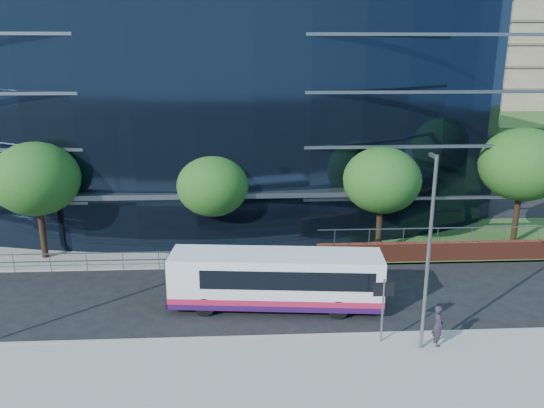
{
  "coord_description": "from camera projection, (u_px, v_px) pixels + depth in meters",
  "views": [
    {
      "loc": [
        -1.09,
        -21.11,
        11.73
      ],
      "look_at": [
        0.44,
        8.0,
        3.46
      ],
      "focal_mm": 35.0,
      "sensor_mm": 36.0,
      "label": 1
    }
  ],
  "objects": [
    {
      "name": "guard_railings",
      "position": [
        122.0,
        256.0,
        29.63
      ],
      "size": [
        24.0,
        0.05,
        1.1
      ],
      "color": "slate",
      "rests_on": "ground"
    },
    {
      "name": "streetlight_east",
      "position": [
        429.0,
        249.0,
        20.54
      ],
      "size": [
        0.15,
        0.77,
        8.0
      ],
      "color": "slate",
      "rests_on": "pavement_near"
    },
    {
      "name": "street_sign",
      "position": [
        383.0,
        297.0,
        21.65
      ],
      "size": [
        0.85,
        0.09,
        2.8
      ],
      "color": "slate",
      "rests_on": "pavement_near"
    },
    {
      "name": "city_bus",
      "position": [
        278.0,
        279.0,
        25.1
      ],
      "size": [
        10.22,
        3.26,
        2.72
      ],
      "rotation": [
        0.0,
        0.0,
        -0.1
      ],
      "color": "silver",
      "rests_on": "ground"
    },
    {
      "name": "pedestrian",
      "position": [
        438.0,
        325.0,
        21.68
      ],
      "size": [
        0.44,
        0.65,
        1.75
      ],
      "primitive_type": "imported",
      "rotation": [
        0.0,
        0.0,
        1.6
      ],
      "color": "#271F2F",
      "rests_on": "pavement_near"
    },
    {
      "name": "tree_far_a",
      "position": [
        36.0,
        179.0,
        30.2
      ],
      "size": [
        4.95,
        4.95,
        6.98
      ],
      "color": "black",
      "rests_on": "ground"
    },
    {
      "name": "tree_far_b",
      "position": [
        213.0,
        186.0,
        31.36
      ],
      "size": [
        4.29,
        4.29,
        6.05
      ],
      "color": "black",
      "rests_on": "ground"
    },
    {
      "name": "yellow_line_outer",
      "position": [
        272.0,
        337.0,
        22.76
      ],
      "size": [
        80.0,
        0.08,
        0.01
      ],
      "primitive_type": "cube",
      "color": "gold",
      "rests_on": "ground"
    },
    {
      "name": "yellow_line_inner",
      "position": [
        272.0,
        335.0,
        22.91
      ],
      "size": [
        80.0,
        0.08,
        0.01
      ],
      "primitive_type": "cube",
      "color": "gold",
      "rests_on": "ground"
    },
    {
      "name": "tree_far_c",
      "position": [
        382.0,
        180.0,
        31.3
      ],
      "size": [
        4.62,
        4.62,
        6.51
      ],
      "color": "black",
      "rests_on": "ground"
    },
    {
      "name": "kerb",
      "position": [
        273.0,
        338.0,
        22.55
      ],
      "size": [
        80.0,
        0.25,
        0.16
      ],
      "primitive_type": "cube",
      "color": "gray",
      "rests_on": "ground"
    },
    {
      "name": "tree_far_d",
      "position": [
        523.0,
        165.0,
        32.53
      ],
      "size": [
        5.28,
        5.28,
        7.44
      ],
      "color": "black",
      "rests_on": "ground"
    },
    {
      "name": "far_forecourt",
      "position": [
        169.0,
        244.0,
        33.79
      ],
      "size": [
        50.0,
        8.0,
        0.1
      ],
      "primitive_type": "cube",
      "color": "gray",
      "rests_on": "ground"
    },
    {
      "name": "glass_office",
      "position": [
        206.0,
        104.0,
        41.18
      ],
      "size": [
        44.0,
        23.1,
        16.0
      ],
      "color": "black",
      "rests_on": "ground"
    },
    {
      "name": "tree_dist_e",
      "position": [
        459.0,
        118.0,
        61.93
      ],
      "size": [
        4.62,
        4.62,
        6.51
      ],
      "color": "black",
      "rests_on": "ground"
    },
    {
      "name": "apartment_block",
      "position": [
        471.0,
        58.0,
        77.08
      ],
      "size": [
        60.0,
        42.0,
        30.0
      ],
      "color": "#2D511E",
      "rests_on": "ground"
    },
    {
      "name": "ground",
      "position": [
        272.0,
        328.0,
        23.53
      ],
      "size": [
        200.0,
        200.0,
        0.0
      ],
      "primitive_type": "plane",
      "color": "black",
      "rests_on": "ground"
    },
    {
      "name": "pavement_near",
      "position": [
        279.0,
        396.0,
        18.71
      ],
      "size": [
        80.0,
        8.0,
        0.15
      ],
      "primitive_type": "cube",
      "color": "gray",
      "rests_on": "ground"
    }
  ]
}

